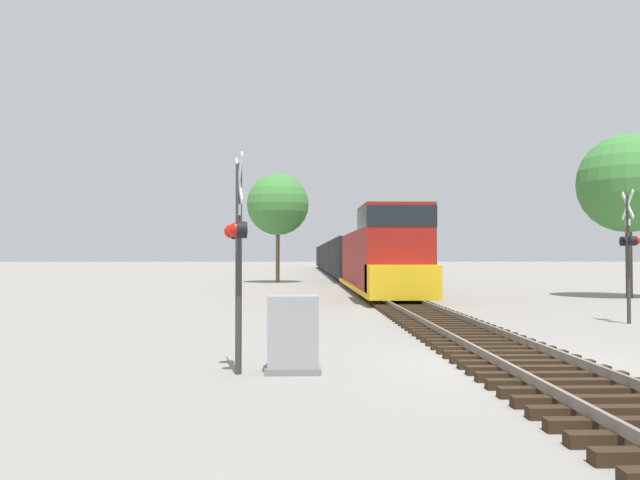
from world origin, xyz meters
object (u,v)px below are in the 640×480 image
crossing_signal_near (237,243)px  relay_cabinet (293,335)px  tree_far_right (628,183)px  tree_mid_background (278,204)px  freight_train (340,258)px  crossing_signal_far (629,246)px

crossing_signal_near → relay_cabinet: crossing_signal_near is taller
crossing_signal_near → tree_far_right: size_ratio=0.48×
relay_cabinet → tree_far_right: tree_far_right is taller
tree_far_right → tree_mid_background: bearing=135.6°
freight_train → relay_cabinet: size_ratio=62.54×
crossing_signal_near → tree_far_right: bearing=124.9°
freight_train → tree_mid_background: bearing=-107.6°
tree_far_right → tree_mid_background: tree_mid_background is taller
crossing_signal_far → tree_mid_background: tree_mid_background is taller
freight_train → tree_far_right: bearing=-71.6°
crossing_signal_near → crossing_signal_far: crossing_signal_far is taller
crossing_signal_near → tree_mid_background: (-0.66, 37.80, 3.79)m
crossing_signal_near → tree_mid_background: 37.99m
crossing_signal_far → relay_cabinet: size_ratio=2.97×
relay_cabinet → tree_far_right: size_ratio=0.17×
crossing_signal_near → relay_cabinet: (1.02, 0.10, -1.68)m
crossing_signal_near → tree_far_right: 26.79m
tree_far_right → tree_mid_background: (-18.46, 18.07, 0.36)m
freight_train → relay_cabinet: freight_train is taller
crossing_signal_near → freight_train: bearing=161.5°
tree_far_right → tree_mid_background: 25.83m
tree_far_right → relay_cabinet: bearing=-130.5°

